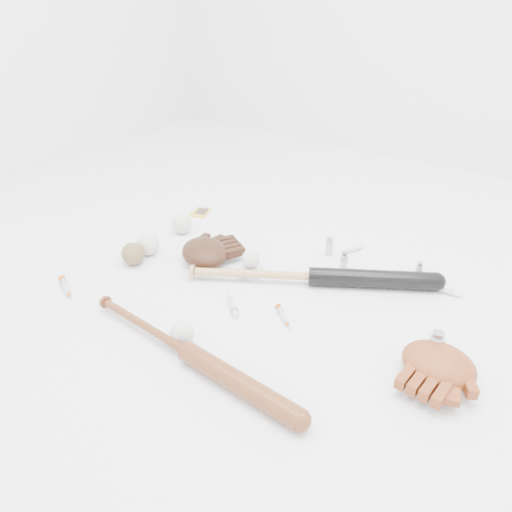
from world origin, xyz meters
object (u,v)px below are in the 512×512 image
Objects in this scene: bat_dark at (312,276)px; glove_dark at (205,252)px; bat_wood at (188,352)px; pedestal at (251,271)px.

glove_dark is (-0.39, -0.09, 0.01)m from bat_dark.
bat_wood is at bearing -25.60° from glove_dark.
glove_dark is 0.19m from pedestal.
bat_dark is 1.11× the size of bat_wood.
bat_dark is 0.40m from glove_dark.
bat_dark reaches higher than bat_wood.
pedestal is (0.19, 0.02, -0.02)m from glove_dark.
pedestal is (-0.20, -0.07, -0.01)m from bat_dark.
glove_dark is at bearing -173.95° from pedestal.
bat_wood is (-0.10, -0.52, -0.00)m from bat_dark.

